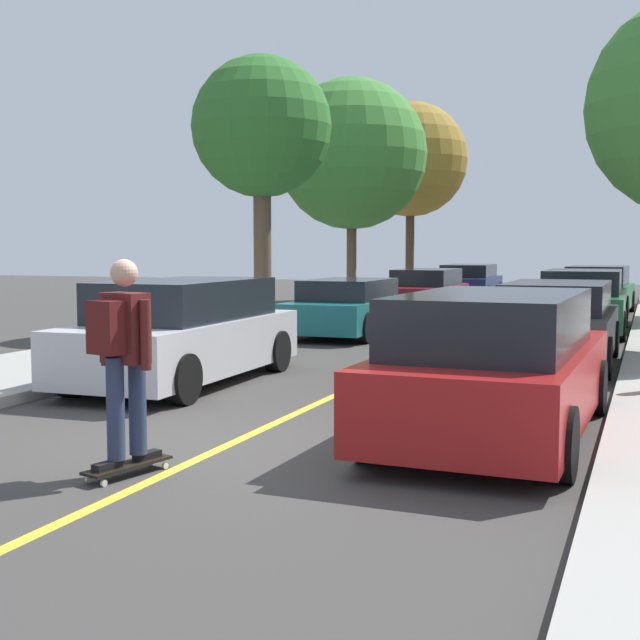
{
  "coord_description": "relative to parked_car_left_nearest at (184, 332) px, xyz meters",
  "views": [
    {
      "loc": [
        3.82,
        -7.26,
        1.93
      ],
      "look_at": [
        -0.11,
        2.79,
        1.01
      ],
      "focal_mm": 47.7,
      "sensor_mm": 36.0,
      "label": 1
    }
  ],
  "objects": [
    {
      "name": "ground",
      "position": [
        2.37,
        -3.24,
        -0.73
      ],
      "size": [
        80.0,
        80.0,
        0.0
      ],
      "primitive_type": "plane",
      "color": "#3D3A38"
    },
    {
      "name": "center_line",
      "position": [
        2.37,
        0.76,
        -0.73
      ],
      "size": [
        0.12,
        39.2,
        0.01
      ],
      "primitive_type": "cube",
      "color": "gold",
      "rests_on": "ground"
    },
    {
      "name": "parked_car_left_nearest",
      "position": [
        0.0,
        0.0,
        0.0
      ],
      "size": [
        1.95,
        4.45,
        1.47
      ],
      "color": "#B7B7BC",
      "rests_on": "ground"
    },
    {
      "name": "parked_car_left_near",
      "position": [
        0.0,
        7.1,
        -0.12
      ],
      "size": [
        1.88,
        4.29,
        1.24
      ],
      "color": "#196066",
      "rests_on": "ground"
    },
    {
      "name": "parked_car_left_far",
      "position": [
        -0.0,
        13.87,
        -0.08
      ],
      "size": [
        1.93,
        4.2,
        1.3
      ],
      "color": "maroon",
      "rests_on": "ground"
    },
    {
      "name": "parked_car_left_farthest",
      "position": [
        0.0,
        20.14,
        -0.07
      ],
      "size": [
        2.09,
        4.56,
        1.32
      ],
      "color": "navy",
      "rests_on": "ground"
    },
    {
      "name": "parked_car_right_nearest",
      "position": [
        4.74,
        -1.88,
        -0.0
      ],
      "size": [
        2.0,
        4.54,
        1.48
      ],
      "color": "maroon",
      "rests_on": "ground"
    },
    {
      "name": "parked_car_right_near",
      "position": [
        4.74,
        3.92,
        -0.05
      ],
      "size": [
        1.88,
        4.22,
        1.36
      ],
      "color": "#38383D",
      "rests_on": "ground"
    },
    {
      "name": "parked_car_right_far",
      "position": [
        4.74,
        9.53,
        -0.04
      ],
      "size": [
        1.97,
        4.64,
        1.43
      ],
      "color": "#1E5B33",
      "rests_on": "ground"
    },
    {
      "name": "parked_car_right_farthest",
      "position": [
        4.74,
        15.27,
        -0.04
      ],
      "size": [
        1.97,
        4.3,
        1.4
      ],
      "color": "#1E5B33",
      "rests_on": "ground"
    },
    {
      "name": "street_tree_left_nearest",
      "position": [
        -2.11,
        7.11,
        3.87
      ],
      "size": [
        3.17,
        3.17,
        6.1
      ],
      "color": "brown",
      "rests_on": "sidewalk_left"
    },
    {
      "name": "street_tree_left_near",
      "position": [
        -2.11,
        13.27,
        3.92
      ],
      "size": [
        4.4,
        4.4,
        6.72
      ],
      "color": "brown",
      "rests_on": "sidewalk_left"
    },
    {
      "name": "street_tree_left_far",
      "position": [
        -2.11,
        19.74,
        4.38
      ],
      "size": [
        4.14,
        4.14,
        7.05
      ],
      "color": "#4C3823",
      "rests_on": "sidewalk_left"
    },
    {
      "name": "skateboard",
      "position": [
        2.1,
        -4.51,
        -0.64
      ],
      "size": [
        0.42,
        0.87,
        0.1
      ],
      "color": "black",
      "rests_on": "ground"
    },
    {
      "name": "skateboarder",
      "position": [
        2.09,
        -4.55,
        0.36
      ],
      "size": [
        0.58,
        0.7,
        1.73
      ],
      "color": "black",
      "rests_on": "skateboard"
    }
  ]
}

